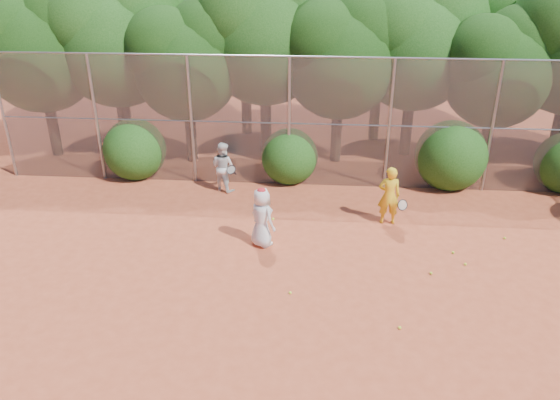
{
  "coord_description": "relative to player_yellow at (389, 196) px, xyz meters",
  "views": [
    {
      "loc": [
        -0.03,
        -9.84,
        7.03
      ],
      "look_at": [
        -1.0,
        2.5,
        1.1
      ],
      "focal_mm": 35.0,
      "sensor_mm": 36.0,
      "label": 1
    }
  ],
  "objects": [
    {
      "name": "tree_5",
      "position": [
        1.2,
        5.45,
        3.23
      ],
      "size": [
        4.51,
        3.92,
        6.17
      ],
      "color": "black",
      "rests_on": "ground"
    },
    {
      "name": "ball_0",
      "position": [
        0.78,
        -2.51,
        -0.78
      ],
      "size": [
        0.07,
        0.07,
        0.07
      ],
      "primitive_type": "sphere",
      "color": "#C4E229",
      "rests_on": "ground"
    },
    {
      "name": "player_teen",
      "position": [
        -3.28,
        -1.45,
        -0.03
      ],
      "size": [
        0.89,
        0.88,
        1.58
      ],
      "rotation": [
        0.0,
        0.0,
        2.41
      ],
      "color": "silver",
      "rests_on": "ground"
    },
    {
      "name": "tree_6",
      "position": [
        3.69,
        4.45,
        2.65
      ],
      "size": [
        3.86,
        3.36,
        5.29
      ],
      "color": "black",
      "rests_on": "ground"
    },
    {
      "name": "tree_9",
      "position": [
        -9.79,
        7.26,
        3.52
      ],
      "size": [
        4.83,
        4.2,
        6.62
      ],
      "color": "black",
      "rests_on": "ground"
    },
    {
      "name": "tree_10",
      "position": [
        -4.79,
        7.46,
        3.81
      ],
      "size": [
        5.15,
        4.48,
        7.06
      ],
      "color": "black",
      "rests_on": "ground"
    },
    {
      "name": "tree_0",
      "position": [
        -11.3,
        4.45,
        3.11
      ],
      "size": [
        4.38,
        3.81,
        6.0
      ],
      "color": "black",
      "rests_on": "ground"
    },
    {
      "name": "ground",
      "position": [
        -1.85,
        -3.59,
        -0.82
      ],
      "size": [
        80.0,
        80.0,
        0.0
      ],
      "primitive_type": "plane",
      "color": "#AB4326",
      "rests_on": "ground"
    },
    {
      "name": "tree_3",
      "position": [
        -3.79,
        5.26,
        3.58
      ],
      "size": [
        4.89,
        4.26,
        6.7
      ],
      "color": "black",
      "rests_on": "ground"
    },
    {
      "name": "fence_back",
      "position": [
        -1.97,
        2.41,
        1.23
      ],
      "size": [
        20.05,
        0.09,
        4.03
      ],
      "color": "gray",
      "rests_on": "ground"
    },
    {
      "name": "ball_1",
      "position": [
        1.48,
        -1.53,
        -0.78
      ],
      "size": [
        0.07,
        0.07,
        0.07
      ],
      "primitive_type": "sphere",
      "color": "#C4E229",
      "rests_on": "ground"
    },
    {
      "name": "tree_1",
      "position": [
        -8.8,
        4.95,
        3.35
      ],
      "size": [
        4.64,
        4.03,
        6.35
      ],
      "color": "black",
      "rests_on": "ground"
    },
    {
      "name": "player_yellow",
      "position": [
        0.0,
        0.0,
        0.0
      ],
      "size": [
        0.82,
        0.52,
        1.64
      ],
      "rotation": [
        0.0,
        0.0,
        3.17
      ],
      "color": "gold",
      "rests_on": "ground"
    },
    {
      "name": "tree_11",
      "position": [
        0.2,
        7.05,
        3.35
      ],
      "size": [
        4.64,
        4.03,
        6.35
      ],
      "color": "black",
      "rests_on": "ground"
    },
    {
      "name": "bush_0",
      "position": [
        -7.85,
        2.71,
        0.18
      ],
      "size": [
        2.0,
        2.0,
        2.0
      ],
      "primitive_type": "sphere",
      "color": "#174110",
      "rests_on": "ground"
    },
    {
      "name": "ball_3",
      "position": [
        1.66,
        -2.06,
        -0.78
      ],
      "size": [
        0.07,
        0.07,
        0.07
      ],
      "primitive_type": "sphere",
      "color": "#C4E229",
      "rests_on": "ground"
    },
    {
      "name": "bush_1",
      "position": [
        -2.85,
        2.71,
        0.08
      ],
      "size": [
        1.8,
        1.8,
        1.8
      ],
      "primitive_type": "sphere",
      "color": "#174110",
      "rests_on": "ground"
    },
    {
      "name": "ball_5",
      "position": [
        2.96,
        -0.69,
        -0.78
      ],
      "size": [
        0.07,
        0.07,
        0.07
      ],
      "primitive_type": "sphere",
      "color": "#C4E229",
      "rests_on": "ground"
    },
    {
      "name": "tree_2",
      "position": [
        -6.3,
        4.25,
        2.77
      ],
      "size": [
        3.99,
        3.47,
        5.47
      ],
      "color": "black",
      "rests_on": "ground"
    },
    {
      "name": "player_white",
      "position": [
        -4.83,
        1.81,
        -0.05
      ],
      "size": [
        0.95,
        0.9,
        1.54
      ],
      "rotation": [
        0.0,
        0.0,
        2.65
      ],
      "color": "silver",
      "rests_on": "ground"
    },
    {
      "name": "bush_2",
      "position": [
        2.15,
        2.71,
        0.28
      ],
      "size": [
        2.2,
        2.2,
        2.2
      ],
      "primitive_type": "sphere",
      "color": "#174110",
      "rests_on": "ground"
    },
    {
      "name": "tree_4",
      "position": [
        -1.3,
        4.65,
        2.94
      ],
      "size": [
        4.19,
        3.64,
        5.73
      ],
      "color": "black",
      "rests_on": "ground"
    },
    {
      "name": "ball_2",
      "position": [
        -0.18,
        -4.56,
        -0.78
      ],
      "size": [
        0.07,
        0.07,
        0.07
      ],
      "primitive_type": "sphere",
      "color": "#C4E229",
      "rests_on": "ground"
    },
    {
      "name": "tree_12",
      "position": [
        4.71,
        7.66,
        3.69
      ],
      "size": [
        5.02,
        4.37,
        6.88
      ],
      "color": "black",
      "rests_on": "ground"
    },
    {
      "name": "ball_4",
      "position": [
        -2.44,
        -3.55,
        -0.78
      ],
      "size": [
        0.07,
        0.07,
        0.07
      ],
      "primitive_type": "sphere",
      "color": "#C4E229",
      "rests_on": "ground"
    }
  ]
}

